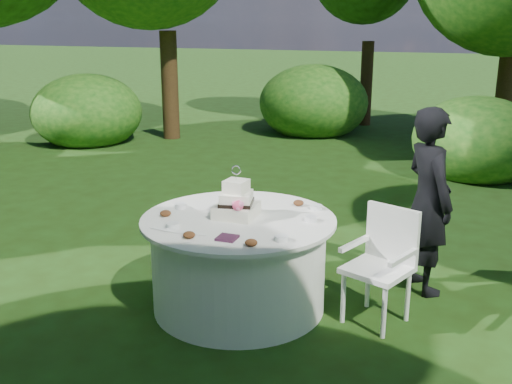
% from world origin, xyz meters
% --- Properties ---
extents(ground, '(80.00, 80.00, 0.00)m').
position_xyz_m(ground, '(0.00, 0.00, 0.00)').
color(ground, '#1E340E').
rests_on(ground, ground).
extents(napkins, '(0.14, 0.14, 0.02)m').
position_xyz_m(napkins, '(0.10, -0.47, 0.78)').
color(napkins, '#401B35').
rests_on(napkins, table).
extents(feather_plume, '(0.48, 0.07, 0.01)m').
position_xyz_m(feather_plume, '(-0.30, -0.46, 0.78)').
color(feather_plume, white).
rests_on(feather_plume, table).
extents(guest, '(0.65, 0.70, 1.61)m').
position_xyz_m(guest, '(1.39, 0.88, 0.81)').
color(guest, black).
rests_on(guest, ground).
extents(table, '(1.56, 1.56, 0.77)m').
position_xyz_m(table, '(0.00, 0.00, 0.39)').
color(table, white).
rests_on(table, ground).
extents(cake, '(0.32, 0.33, 0.43)m').
position_xyz_m(cake, '(-0.03, 0.02, 0.88)').
color(cake, white).
rests_on(cake, table).
extents(chair, '(0.58, 0.58, 0.90)m').
position_xyz_m(chair, '(1.13, 0.20, 0.52)').
color(chair, white).
rests_on(chair, ground).
extents(votives, '(1.21, 0.92, 0.04)m').
position_xyz_m(votives, '(0.06, 0.05, 0.79)').
color(votives, white).
rests_on(votives, table).
extents(petal_cups, '(1.01, 1.11, 0.05)m').
position_xyz_m(petal_cups, '(-0.01, -0.19, 0.79)').
color(petal_cups, '#562D16').
rests_on(petal_cups, table).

